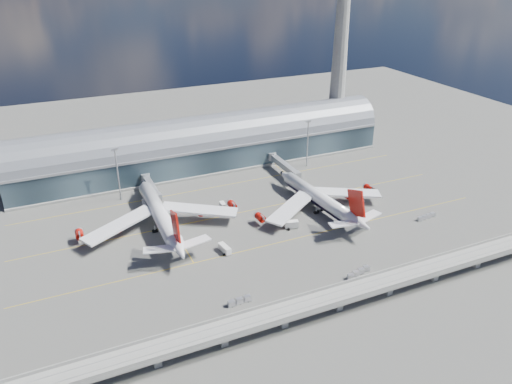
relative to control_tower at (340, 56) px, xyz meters
name	(u,v)px	position (x,y,z in m)	size (l,w,h in m)	color
ground	(267,231)	(-85.00, -83.00, -51.64)	(500.00, 500.00, 0.00)	#474744
taxi_lines	(246,209)	(-85.00, -60.89, -51.63)	(200.00, 80.12, 0.01)	gold
terminal	(205,146)	(-85.00, -5.01, -40.30)	(200.00, 30.00, 28.00)	#1F2C34
control_tower	(340,56)	(0.00, 0.00, 0.00)	(19.00, 19.00, 103.00)	gray
guideway	(339,296)	(-85.00, -138.00, -46.34)	(220.00, 8.50, 7.20)	gray
floodlight_mast_left	(118,173)	(-135.00, -28.00, -38.00)	(3.00, 0.70, 25.70)	gray
floodlight_mast_right	(308,142)	(-35.00, -28.00, -38.00)	(3.00, 0.70, 25.70)	gray
airliner_left	(161,216)	(-124.44, -62.82, -45.36)	(68.48, 71.90, 21.95)	white
airliner_right	(320,199)	(-54.92, -75.21, -46.20)	(63.24, 66.11, 20.96)	white
jet_bridge_left	(151,186)	(-120.89, -29.88, -46.46)	(4.40, 28.00, 7.25)	gray
jet_bridge_right	(283,164)	(-51.57, -31.82, -46.46)	(4.40, 32.00, 7.25)	gray
service_truck_0	(225,249)	(-106.57, -90.55, -50.18)	(3.30, 7.09, 2.82)	silver
service_truck_1	(292,224)	(-74.09, -84.58, -49.99)	(6.13, 4.10, 3.26)	silver
service_truck_2	(325,206)	(-51.97, -75.61, -50.18)	(7.97, 3.52, 2.79)	silver
service_truck_3	(357,214)	(-43.20, -87.63, -50.35)	(2.18, 5.22, 2.52)	silver
service_truck_4	(223,205)	(-94.12, -55.40, -50.36)	(2.26, 4.41, 2.53)	silver
service_truck_5	(148,203)	(-124.53, -39.26, -50.18)	(5.35, 6.07, 2.85)	silver
cargo_train_0	(239,301)	(-113.37, -122.04, -50.64)	(8.58, 2.23, 1.90)	gray
cargo_train_1	(358,272)	(-67.79, -124.51, -50.68)	(11.04, 4.30, 1.82)	gray
cargo_train_2	(426,217)	(-16.31, -101.41, -50.76)	(10.14, 2.70, 1.67)	gray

